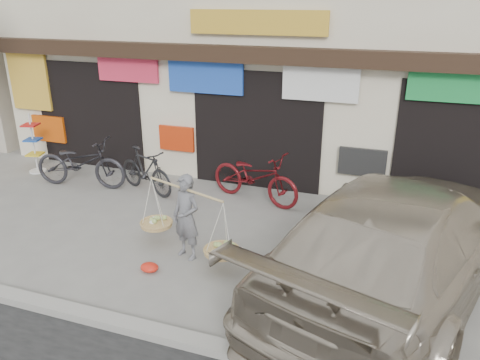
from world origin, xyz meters
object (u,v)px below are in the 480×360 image
(suv, at_px, (400,239))
(display_rack, at_px, (34,149))
(bike_0, at_px, (80,163))
(bike_1, at_px, (146,170))
(bike_2, at_px, (255,177))
(street_vendor, at_px, (186,221))

(suv, bearing_deg, display_rack, 2.73)
(bike_0, bearing_deg, bike_1, -90.45)
(bike_2, xyz_separation_m, suv, (3.03, -2.52, 0.32))
(bike_1, relative_size, display_rack, 1.14)
(bike_1, bearing_deg, suv, -90.18)
(bike_2, relative_size, display_rack, 1.42)
(street_vendor, distance_m, display_rack, 6.03)
(bike_1, distance_m, bike_2, 2.52)
(suv, bearing_deg, bike_2, -21.68)
(bike_1, xyz_separation_m, display_rack, (-3.33, 0.24, 0.09))
(street_vendor, bearing_deg, bike_0, 169.94)
(bike_1, bearing_deg, street_vendor, -116.04)
(bike_1, relative_size, bike_2, 0.80)
(street_vendor, relative_size, bike_2, 0.94)
(bike_2, bearing_deg, suv, -113.62)
(display_rack, bearing_deg, suv, -15.31)
(street_vendor, height_order, display_rack, display_rack)
(bike_2, xyz_separation_m, display_rack, (-5.83, -0.10, 0.05))
(display_rack, bearing_deg, street_vendor, -25.11)
(bike_0, bearing_deg, bike_2, -90.10)
(suv, bearing_deg, street_vendor, 20.29)
(bike_2, relative_size, suv, 0.33)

